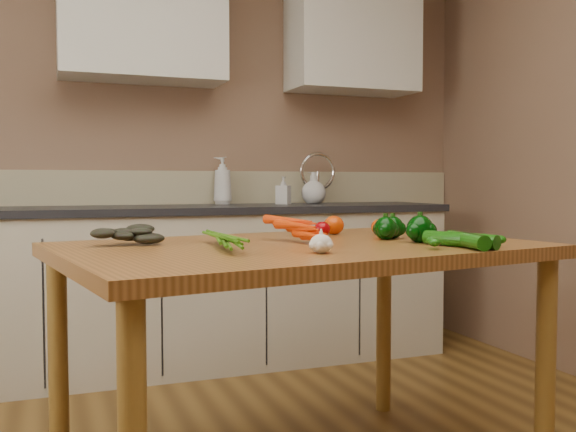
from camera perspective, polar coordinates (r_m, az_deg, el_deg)
The scene contains 18 objects.
room at distance 1.65m, azimuth 1.44°, elevation 10.53°, with size 4.04×5.04×2.64m.
counter_run at distance 3.68m, azimuth -7.42°, elevation -5.99°, with size 2.84×0.64×1.14m.
upper_cabinets at distance 3.94m, azimuth -3.60°, elevation 16.48°, with size 2.15×0.35×0.70m.
table at distance 2.16m, azimuth 1.10°, elevation -4.91°, with size 1.68×1.23×0.83m.
soap_bottle_a at distance 3.84m, azimuth -5.84°, elevation 3.15°, with size 0.11×0.11×0.28m, color silver.
soap_bottle_b at distance 3.84m, azimuth -0.42°, elevation 2.30°, with size 0.07×0.08×0.17m, color silver.
soap_bottle_c at distance 3.95m, azimuth 2.29°, elevation 2.51°, with size 0.15×0.15×0.19m, color silver.
carrot_bunch at distance 2.11m, azimuth -0.89°, elevation -1.53°, with size 0.29×0.22×0.08m, color #E63905, non-canonical shape.
leafy_greens at distance 2.19m, azimuth -14.56°, elevation -1.03°, with size 0.22×0.20×0.11m, color black, non-canonical shape.
garlic_bulb at distance 1.86m, azimuth 2.96°, elevation -2.47°, with size 0.07×0.07×0.06m, color silver.
pepper_a at distance 2.33m, azimuth 8.66°, elevation -1.09°, with size 0.08×0.08×0.08m, color black.
pepper_b at distance 2.38m, azimuth 9.28°, elevation -1.01°, with size 0.08×0.08×0.08m, color black.
pepper_c at distance 2.23m, azimuth 11.65°, elevation -1.16°, with size 0.09×0.09×0.09m, color black.
tomato_a at distance 2.44m, azimuth 3.06°, elevation -1.15°, with size 0.06×0.06×0.06m, color #8B0206.
tomato_b at distance 2.53m, azimuth 4.10°, elevation -0.81°, with size 0.08×0.08×0.07m, color #D13A05.
tomato_c at distance 2.52m, azimuth 8.18°, elevation -0.98°, with size 0.07×0.07×0.06m, color #D13A05.
zucchini_a at distance 2.10m, azimuth 15.04°, elevation -2.05°, with size 0.05×0.05×0.26m, color #0C4107.
zucchini_b at distance 2.09m, azimuth 15.59°, elevation -2.08°, with size 0.05×0.05×0.23m, color #0C4107.
Camera 1 is at (-0.62, -1.34, 1.03)m, focal length 40.00 mm.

